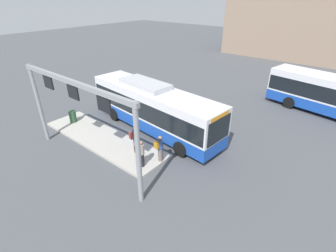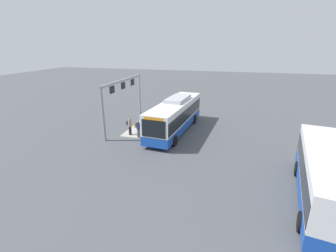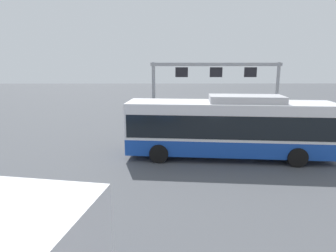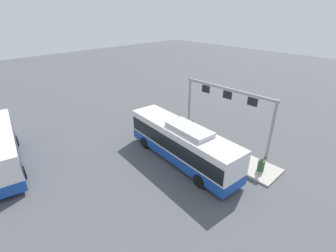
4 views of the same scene
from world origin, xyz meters
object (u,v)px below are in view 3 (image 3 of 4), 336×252
object	(u,v)px
person_waiting_mid	(200,127)
trash_bin	(298,133)
bus_main	(229,126)
person_waiting_near	(171,128)
person_boarding	(178,124)

from	to	relation	value
person_waiting_mid	trash_bin	distance (m)	6.61
person_waiting_mid	bus_main	bearing A→B (deg)	36.40
bus_main	person_waiting_near	distance (m)	4.31
person_boarding	trash_bin	xyz separation A→B (m)	(-8.00, 0.66, -0.44)
trash_bin	bus_main	bearing A→B (deg)	31.56
person_waiting_near	person_waiting_mid	bearing A→B (deg)	105.43
person_waiting_mid	trash_bin	xyz separation A→B (m)	(-6.59, -0.23, -0.44)
person_waiting_near	person_waiting_mid	size ratio (longest dim) A/B	1.00
person_boarding	person_waiting_near	xyz separation A→B (m)	(0.47, 1.06, 0.00)
bus_main	person_waiting_mid	size ratio (longest dim) A/B	6.72
person_waiting_near	trash_bin	bearing A→B (deg)	102.83
bus_main	person_waiting_mid	bearing A→B (deg)	-63.05
person_boarding	person_waiting_near	world-z (taller)	same
person_waiting_near	person_waiting_mid	xyz separation A→B (m)	(-1.88, -0.18, 0.00)
bus_main	person_waiting_near	world-z (taller)	bus_main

